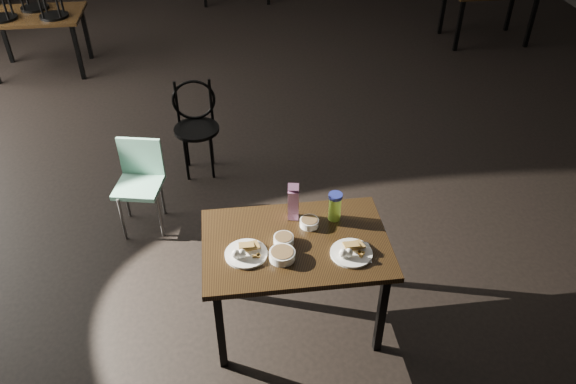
{
  "coord_description": "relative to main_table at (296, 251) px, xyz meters",
  "views": [
    {
      "loc": [
        -0.88,
        -5.27,
        3.18
      ],
      "look_at": [
        -0.5,
        -2.23,
        0.85
      ],
      "focal_mm": 35.0,
      "sensor_mm": 36.0,
      "label": 1
    }
  ],
  "objects": [
    {
      "name": "main_table",
      "position": [
        0.0,
        0.0,
        0.0
      ],
      "size": [
        1.2,
        0.8,
        0.75
      ],
      "color": "black",
      "rests_on": "ground"
    },
    {
      "name": "plate_left",
      "position": [
        -0.33,
        -0.08,
        0.1
      ],
      "size": [
        0.27,
        0.27,
        0.09
      ],
      "color": "white",
      "rests_on": "main_table"
    },
    {
      "name": "plate_right",
      "position": [
        0.33,
        -0.16,
        0.1
      ],
      "size": [
        0.26,
        0.26,
        0.09
      ],
      "color": "white",
      "rests_on": "main_table"
    },
    {
      "name": "bowl_near",
      "position": [
        -0.08,
        0.0,
        0.11
      ],
      "size": [
        0.13,
        0.13,
        0.05
      ],
      "color": "white",
      "rests_on": "main_table"
    },
    {
      "name": "bowl_far",
      "position": [
        0.11,
        0.15,
        0.11
      ],
      "size": [
        0.13,
        0.13,
        0.05
      ],
      "color": "white",
      "rests_on": "main_table"
    },
    {
      "name": "bowl_big",
      "position": [
        -0.1,
        -0.14,
        0.11
      ],
      "size": [
        0.16,
        0.16,
        0.06
      ],
      "color": "white",
      "rests_on": "main_table"
    },
    {
      "name": "juice_carton",
      "position": [
        0.02,
        0.25,
        0.21
      ],
      "size": [
        0.08,
        0.08,
        0.28
      ],
      "color": "#891972",
      "rests_on": "main_table"
    },
    {
      "name": "water_bottle",
      "position": [
        0.29,
        0.2,
        0.18
      ],
      "size": [
        0.12,
        0.12,
        0.2
      ],
      "color": "#A5E242",
      "rests_on": "main_table"
    },
    {
      "name": "spoon",
      "position": [
        0.44,
        -0.1,
        0.08
      ],
      "size": [
        0.05,
        0.19,
        0.01
      ],
      "color": "silver",
      "rests_on": "main_table"
    },
    {
      "name": "bentwood_chair",
      "position": [
        -0.67,
        2.03,
        -0.14
      ],
      "size": [
        0.42,
        0.42,
        0.89
      ],
      "rotation": [
        0.0,
        0.0,
        0.04
      ],
      "color": "black",
      "rests_on": "ground"
    },
    {
      "name": "school_chair",
      "position": [
        -1.13,
        1.25,
        -0.2
      ],
      "size": [
        0.43,
        0.43,
        0.78
      ],
      "rotation": [
        0.0,
        0.0,
        -0.21
      ],
      "color": "#6CA892",
      "rests_on": "ground"
    },
    {
      "name": "bg_table_left",
      "position": [
        -2.67,
        4.52,
        0.11
      ],
      "size": [
        1.2,
        0.8,
        1.48
      ],
      "color": "black",
      "rests_on": "ground"
    }
  ]
}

